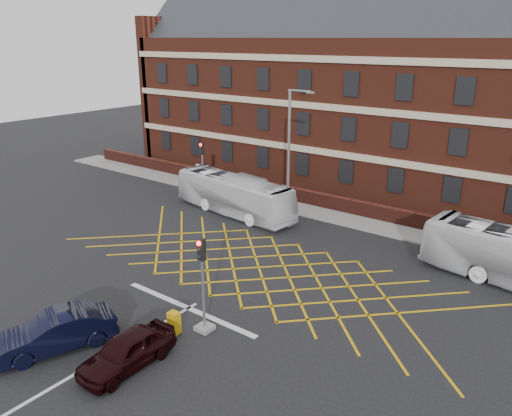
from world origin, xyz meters
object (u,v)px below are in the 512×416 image
Objects in this scene: street_lamp at (289,180)px; direction_signs at (202,174)px; traffic_light_near at (203,294)px; utility_cabinet at (174,323)px; bus_left at (234,194)px; car_maroon at (127,351)px; traffic_light_far at (203,174)px; car_navy at (55,332)px.

street_lamp is 10.59m from direction_signs.
utility_cabinet is at bearing -132.52° from traffic_light_near.
traffic_light_near reaches higher than bus_left.
traffic_light_near is at bearing 80.19° from car_maroon.
utility_cabinet is (12.54, -15.37, -1.27)m from traffic_light_far.
direction_signs is at bearing 133.23° from traffic_light_near.
traffic_light_near is at bearing -46.77° from direction_signs.
car_maroon is 1.84× the size of direction_signs.
car_navy is 21.35m from traffic_light_far.
bus_left is 15.21m from traffic_light_near.
direction_signs reaches higher than car_navy.
traffic_light_near is 21.21m from direction_signs.
traffic_light_near is 19.69m from traffic_light_far.
traffic_light_near is 1.00× the size of traffic_light_far.
traffic_light_far is (-12.78, 18.05, 1.07)m from car_maroon.
street_lamp is 4.08× the size of direction_signs.
traffic_light_near is (8.63, -12.52, 0.36)m from bus_left.
traffic_light_near is 0.48× the size of street_lamp.
traffic_light_near is 1.81m from utility_cabinet.
car_navy reaches higher than utility_cabinet.
direction_signs is (-1.11, 1.03, -0.39)m from traffic_light_far.
bus_left is 2.49× the size of car_maroon.
bus_left is 4.64m from street_lamp.
utility_cabinet is (3.47, -14.02, -2.59)m from street_lamp.
car_navy is at bearing -129.70° from traffic_light_near.
traffic_light_far is 0.48× the size of street_lamp.
car_navy is at bearing -63.39° from traffic_light_far.
direction_signs is at bearing 126.09° from car_maroon.
car_navy is 1.17× the size of car_maroon.
street_lamp is 14.68m from utility_cabinet.
bus_left is at bearing -172.60° from street_lamp.
traffic_light_near is at bearing -47.08° from traffic_light_far.
traffic_light_near reaches higher than car_maroon.
traffic_light_near is at bearing 71.33° from car_navy.
car_navy is at bearing -88.44° from street_lamp.
car_navy is 2.16× the size of direction_signs.
car_maroon is at bearing -54.71° from traffic_light_far.
bus_left is at bearing 126.56° from car_navy.
traffic_light_near reaches higher than car_navy.
direction_signs is (-5.89, 2.93, -0.03)m from bus_left.
utility_cabinet is at bearing 72.09° from car_navy.
utility_cabinet is at bearing -76.10° from street_lamp.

